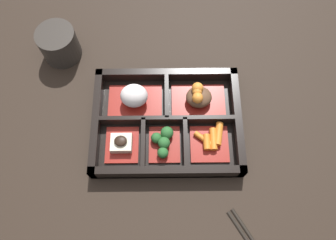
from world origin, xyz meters
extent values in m
plane|color=black|center=(0.00, 0.00, 0.00)|extent=(3.00, 3.00, 0.00)
cube|color=black|center=(0.00, 0.00, 0.01)|extent=(0.29, 0.22, 0.01)
cube|color=black|center=(0.00, -0.10, 0.02)|extent=(0.29, 0.01, 0.04)
cube|color=black|center=(0.00, 0.10, 0.02)|extent=(0.29, 0.01, 0.04)
cube|color=black|center=(-0.14, 0.00, 0.02)|extent=(0.01, 0.22, 0.04)
cube|color=black|center=(0.14, 0.00, 0.02)|extent=(0.01, 0.22, 0.04)
cube|color=black|center=(0.00, 0.00, 0.02)|extent=(0.26, 0.01, 0.04)
cube|color=black|center=(-0.05, -0.05, 0.02)|extent=(0.01, 0.10, 0.04)
cube|color=black|center=(0.03, -0.05, 0.02)|extent=(0.01, 0.10, 0.04)
cube|color=black|center=(0.00, 0.05, 0.02)|extent=(0.01, 0.09, 0.04)
cube|color=maroon|center=(-0.06, 0.05, 0.01)|extent=(0.11, 0.07, 0.01)
ellipsoid|color=silver|center=(-0.06, 0.05, 0.04)|extent=(0.05, 0.05, 0.05)
cube|color=maroon|center=(0.06, 0.05, 0.01)|extent=(0.11, 0.07, 0.01)
ellipsoid|color=brown|center=(0.06, 0.05, 0.03)|extent=(0.05, 0.05, 0.03)
sphere|color=orange|center=(0.06, 0.06, 0.05)|extent=(0.02, 0.02, 0.02)
sphere|color=orange|center=(0.06, 0.05, 0.05)|extent=(0.02, 0.02, 0.02)
sphere|color=orange|center=(0.06, 0.04, 0.05)|extent=(0.02, 0.02, 0.02)
cube|color=maroon|center=(-0.09, -0.05, 0.01)|extent=(0.06, 0.07, 0.01)
cube|color=beige|center=(-0.09, -0.05, 0.02)|extent=(0.04, 0.04, 0.02)
ellipsoid|color=black|center=(-0.09, -0.05, 0.04)|extent=(0.02, 0.02, 0.01)
cube|color=maroon|center=(-0.01, -0.05, 0.01)|extent=(0.06, 0.07, 0.01)
sphere|color=#265B28|center=(-0.01, -0.05, 0.03)|extent=(0.02, 0.02, 0.02)
sphere|color=#265B28|center=(-0.01, -0.07, 0.03)|extent=(0.02, 0.02, 0.02)
sphere|color=#265B28|center=(0.00, -0.03, 0.03)|extent=(0.02, 0.02, 0.02)
sphere|color=#265B28|center=(-0.02, -0.04, 0.03)|extent=(0.02, 0.02, 0.02)
cube|color=maroon|center=(0.08, -0.05, 0.01)|extent=(0.07, 0.07, 0.01)
cylinder|color=orange|center=(0.08, -0.05, 0.02)|extent=(0.01, 0.03, 0.01)
cylinder|color=orange|center=(0.07, -0.04, 0.02)|extent=(0.04, 0.04, 0.01)
cylinder|color=orange|center=(0.10, -0.03, 0.02)|extent=(0.02, 0.05, 0.01)
cylinder|color=orange|center=(0.09, -0.04, 0.02)|extent=(0.01, 0.04, 0.01)
cylinder|color=#2D2823|center=(-0.23, 0.17, 0.04)|extent=(0.08, 0.08, 0.07)
cylinder|color=#597A38|center=(-0.23, 0.17, 0.07)|extent=(0.07, 0.07, 0.01)
camera|label=1|loc=(0.00, -0.24, 0.62)|focal=35.00mm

